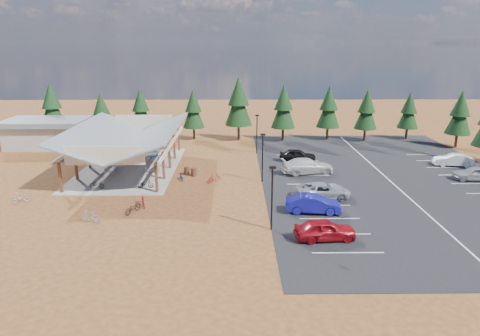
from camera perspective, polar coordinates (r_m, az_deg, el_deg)
ground at (r=43.01m, az=-3.55°, el=-2.67°), size 140.00×140.00×0.00m
asphalt_lot at (r=48.59m, az=18.99°, el=-1.29°), size 27.00×44.00×0.04m
concrete_pad at (r=51.10m, az=-14.43°, el=-0.03°), size 10.60×18.60×0.10m
bike_pavilion at (r=50.21m, az=-14.73°, el=4.11°), size 11.65×19.40×4.97m
outbuilding at (r=65.33m, az=-24.33°, el=4.32°), size 11.00×7.00×3.90m
lamp_post_0 at (r=32.65m, az=4.29°, el=-3.40°), size 0.50×0.25×5.14m
lamp_post_1 at (r=44.10m, az=3.01°, el=1.85°), size 0.50×0.25×5.14m
lamp_post_2 at (r=55.78m, az=2.27°, el=4.93°), size 0.50×0.25×5.14m
trash_bin_0 at (r=47.45m, az=-7.12°, el=-0.37°), size 0.60×0.60×0.90m
trash_bin_1 at (r=46.87m, az=-6.17°, el=-0.55°), size 0.60×0.60×0.90m
pine_0 at (r=69.67m, az=-23.81°, el=7.67°), size 3.63×3.63×8.45m
pine_1 at (r=65.35m, az=-17.98°, el=7.13°), size 3.12×3.12×7.28m
pine_2 at (r=65.82m, az=-13.11°, el=7.75°), size 3.27×3.27×7.63m
pine_3 at (r=64.33m, az=-6.24°, el=7.81°), size 3.22×3.22×7.49m
pine_4 at (r=63.42m, az=-0.20°, el=8.83°), size 4.02×4.02×9.38m
pine_5 at (r=63.11m, az=5.83°, el=8.12°), size 3.57×3.57×8.32m
pine_6 at (r=65.00m, az=11.75°, el=7.98°), size 3.47×3.47×8.08m
pine_7 at (r=65.45m, az=16.53°, el=7.48°), size 3.29×3.29×7.67m
pine_8 at (r=68.89m, az=21.60°, el=7.14°), size 3.06×3.06×7.12m
pine_13 at (r=66.02m, az=27.29°, el=6.55°), size 3.40×3.40×7.92m
bike_0 at (r=44.73m, az=-18.56°, el=-2.08°), size 1.62×0.79×0.81m
bike_1 at (r=50.32m, az=-16.78°, el=0.23°), size 1.81×0.68×1.06m
bike_2 at (r=53.24m, az=-17.10°, el=0.95°), size 1.65×0.62×0.86m
bike_3 at (r=56.90m, az=-16.09°, el=2.09°), size 1.76×0.55×1.05m
bike_4 at (r=43.64m, az=-12.48°, el=-2.05°), size 1.57×0.56×0.82m
bike_5 at (r=48.50m, az=-11.64°, el=0.03°), size 1.91×0.87×1.11m
bike_6 at (r=53.87m, az=-11.37°, el=1.56°), size 1.81×0.86×0.91m
bike_7 at (r=58.09m, az=-11.86°, el=2.65°), size 1.71×0.59×1.01m
bike_9 at (r=43.85m, az=-27.24°, el=-3.46°), size 1.66×1.26×1.00m
bike_11 at (r=38.86m, az=-12.80°, el=-4.34°), size 1.02×1.82×1.05m
bike_12 at (r=37.71m, az=-14.11°, el=-5.14°), size 1.44×1.96×0.98m
bike_13 at (r=36.75m, az=-19.30°, el=-6.13°), size 1.78×0.93×1.03m
bike_14 at (r=45.71m, az=-7.80°, el=-1.11°), size 0.97×1.63×0.81m
bike_15 at (r=44.57m, az=-3.49°, el=-1.32°), size 1.55×1.39×0.98m
car_0 at (r=32.30m, az=11.26°, el=-8.05°), size 4.64×2.20×1.53m
car_1 at (r=37.04m, az=9.75°, el=-4.73°), size 4.83×2.08×1.55m
car_2 at (r=40.66m, az=11.05°, el=-2.97°), size 5.22×2.60×1.42m
car_3 at (r=48.00m, az=8.99°, el=0.28°), size 6.11×3.33×1.68m
car_4 at (r=52.86m, az=7.69°, el=1.72°), size 4.48×1.97×1.50m
car_8 at (r=51.38m, az=28.77°, el=-0.64°), size 4.45×2.14×1.46m
car_9 at (r=56.19m, az=26.54°, el=0.97°), size 4.60×2.32×1.45m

